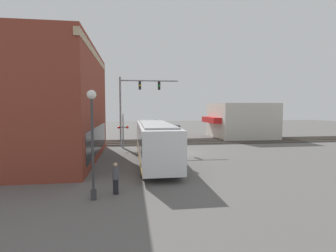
{
  "coord_description": "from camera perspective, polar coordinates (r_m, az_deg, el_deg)",
  "views": [
    {
      "loc": [
        -25.03,
        4.66,
        4.41
      ],
      "look_at": [
        2.85,
        0.72,
        2.41
      ],
      "focal_mm": 28.0,
      "sensor_mm": 36.0,
      "label": 1
    }
  ],
  "objects": [
    {
      "name": "ground_plane",
      "position": [
        25.84,
        2.48,
        -5.77
      ],
      "size": [
        120.0,
        120.0,
        0.0
      ],
      "primitive_type": "plane",
      "color": "#605E5B"
    },
    {
      "name": "brick_building",
      "position": [
        23.91,
        -25.46,
        4.2
      ],
      "size": [
        14.54,
        8.65,
        9.26
      ],
      "color": "brown",
      "rests_on": "ground"
    },
    {
      "name": "shop_building",
      "position": [
        40.37,
        15.5,
        1.21
      ],
      "size": [
        8.61,
        9.21,
        5.01
      ],
      "color": "beige",
      "rests_on": "ground"
    },
    {
      "name": "city_bus",
      "position": [
        20.64,
        -2.81,
        -3.29
      ],
      "size": [
        11.95,
        2.59,
        3.2
      ],
      "color": "white",
      "rests_on": "ground"
    },
    {
      "name": "traffic_signal_gantry",
      "position": [
        29.65,
        -7.11,
        6.24
      ],
      "size": [
        0.42,
        6.59,
        7.8
      ],
      "color": "gray",
      "rests_on": "ground"
    },
    {
      "name": "crossing_signal",
      "position": [
        28.22,
        -9.75,
        -0.29
      ],
      "size": [
        1.41,
        1.18,
        3.81
      ],
      "color": "gray",
      "rests_on": "ground"
    },
    {
      "name": "streetlamp",
      "position": [
        12.82,
        -16.14,
        -1.91
      ],
      "size": [
        0.44,
        0.44,
        5.23
      ],
      "color": "#38383A",
      "rests_on": "ground"
    },
    {
      "name": "rail_track_near",
      "position": [
        31.68,
        0.5,
        -3.89
      ],
      "size": [
        2.6,
        60.0,
        0.15
      ],
      "color": "#332D28",
      "rests_on": "ground"
    },
    {
      "name": "rail_track_far",
      "position": [
        34.82,
        -0.28,
        -3.17
      ],
      "size": [
        2.6,
        60.0,
        0.15
      ],
      "color": "#332D28",
      "rests_on": "ground"
    },
    {
      "name": "parked_car_silver",
      "position": [
        37.24,
        -1.12,
        -1.65
      ],
      "size": [
        4.78,
        1.82,
        1.51
      ],
      "color": "#B7B7BC",
      "rests_on": "ground"
    },
    {
      "name": "parked_car_red",
      "position": [
        44.76,
        1.33,
        -0.74
      ],
      "size": [
        4.65,
        1.82,
        1.42
      ],
      "color": "#B21E19",
      "rests_on": "ground"
    },
    {
      "name": "pedestrian_by_lamp",
      "position": [
        13.8,
        -11.34,
        -11.07
      ],
      "size": [
        0.34,
        0.34,
        1.62
      ],
      "color": "black",
      "rests_on": "ground"
    },
    {
      "name": "pedestrian_near_bus",
      "position": [
        19.26,
        3.45,
        -6.64
      ],
      "size": [
        0.34,
        0.34,
        1.64
      ],
      "color": "#2D3351",
      "rests_on": "ground"
    }
  ]
}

